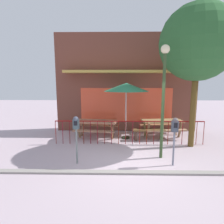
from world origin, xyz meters
TOP-DOWN VIEW (x-y plane):
  - ground at (0.00, 0.00)m, footprint 40.00×40.00m
  - pub_storefront at (0.00, 4.24)m, footprint 7.10×1.23m
  - patio_fence_front at (-0.00, 1.87)m, footprint 5.99×0.04m
  - picnic_table_left at (-1.41, 2.78)m, footprint 1.95×1.57m
  - picnic_table_right at (1.59, 2.95)m, footprint 1.94×1.56m
  - patio_umbrella at (-0.10, 2.69)m, footprint 1.93×1.93m
  - patio_bench at (0.88, 2.41)m, footprint 1.42×0.39m
  - parking_meter_near at (-1.74, -0.00)m, footprint 0.18×0.17m
  - parking_meter_far at (1.20, -0.08)m, footprint 0.18×0.17m
  - street_tree at (2.42, 1.67)m, footprint 2.76×2.76m
  - street_lamp at (0.97, 0.51)m, footprint 0.28×0.28m
  - curb_edge at (0.00, -0.62)m, footprint 9.94×0.20m

SIDE VIEW (x-z plane):
  - ground at x=0.00m, z-range 0.00..0.00m
  - curb_edge at x=0.00m, z-range -0.06..0.06m
  - patio_bench at x=0.88m, z-range 0.11..0.59m
  - picnic_table_left at x=-1.41m, z-range 0.21..1.01m
  - picnic_table_right at x=1.59m, z-range 0.21..1.01m
  - patio_fence_front at x=0.00m, z-range 0.18..1.14m
  - parking_meter_far at x=1.20m, z-range 0.40..1.87m
  - parking_meter_near at x=-1.74m, z-range 0.41..1.90m
  - patio_umbrella at x=-0.10m, z-range 1.04..3.50m
  - street_lamp at x=0.97m, z-range 0.58..4.22m
  - pub_storefront at x=0.00m, z-range 0.00..4.88m
  - street_tree at x=2.42m, z-range 1.25..6.54m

